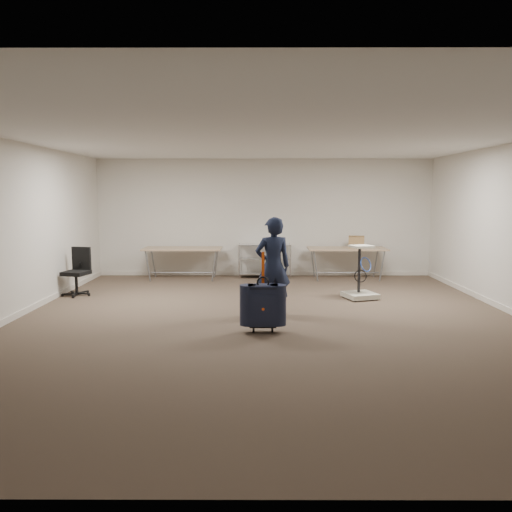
{
  "coord_description": "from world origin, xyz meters",
  "views": [
    {
      "loc": [
        -0.17,
        -7.5,
        1.96
      ],
      "look_at": [
        -0.19,
        0.3,
        0.99
      ],
      "focal_mm": 35.0,
      "sensor_mm": 36.0,
      "label": 1
    }
  ],
  "objects": [
    {
      "name": "ground",
      "position": [
        0.0,
        0.0,
        0.0
      ],
      "size": [
        9.0,
        9.0,
        0.0
      ],
      "primitive_type": "plane",
      "color": "#3F3426",
      "rests_on": "ground"
    },
    {
      "name": "room_shell",
      "position": [
        0.0,
        1.38,
        0.05
      ],
      "size": [
        8.0,
        9.0,
        9.0
      ],
      "color": "beige",
      "rests_on": "ground"
    },
    {
      "name": "folding_table_left",
      "position": [
        -1.9,
        3.95,
        0.68
      ],
      "size": [
        1.8,
        0.75,
        0.73
      ],
      "color": "tan",
      "rests_on": "ground"
    },
    {
      "name": "folding_table_right",
      "position": [
        1.9,
        3.95,
        0.68
      ],
      "size": [
        1.8,
        0.75,
        0.73
      ],
      "color": "tan",
      "rests_on": "ground"
    },
    {
      "name": "wire_shelf",
      "position": [
        0.0,
        4.2,
        0.44
      ],
      "size": [
        1.22,
        0.47,
        0.8
      ],
      "color": "silver",
      "rests_on": "ground"
    },
    {
      "name": "person",
      "position": [
        0.08,
        0.5,
        0.8
      ],
      "size": [
        0.65,
        0.5,
        1.6
      ],
      "primitive_type": "imported",
      "rotation": [
        0.0,
        0.0,
        3.36
      ],
      "color": "black",
      "rests_on": "ground"
    },
    {
      "name": "suitcase",
      "position": [
        -0.09,
        -0.57,
        0.39
      ],
      "size": [
        0.42,
        0.25,
        1.16
      ],
      "color": "black",
      "rests_on": "ground"
    },
    {
      "name": "office_chair",
      "position": [
        -3.69,
        2.09,
        0.28
      ],
      "size": [
        0.56,
        0.56,
        0.93
      ],
      "color": "black",
      "rests_on": "ground"
    },
    {
      "name": "equipment_cart",
      "position": [
        1.77,
        1.77,
        0.27
      ],
      "size": [
        0.7,
        0.7,
        1.01
      ],
      "color": "beige",
      "rests_on": "ground"
    },
    {
      "name": "cardboard_box",
      "position": [
        2.13,
        4.05,
        0.86
      ],
      "size": [
        0.4,
        0.33,
        0.27
      ],
      "primitive_type": "cube",
      "rotation": [
        0.0,
        0.0,
        -0.18
      ],
      "color": "#9D7149",
      "rests_on": "folding_table_right"
    }
  ]
}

